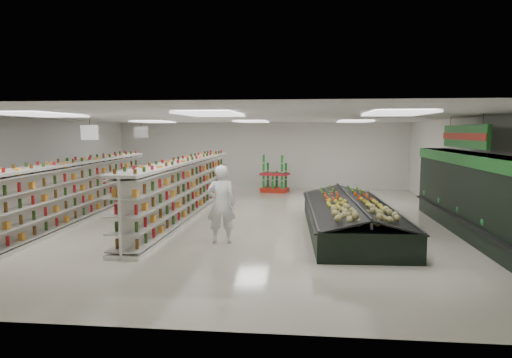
# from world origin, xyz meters

# --- Properties ---
(floor) EXTENTS (16.00, 16.00, 0.00)m
(floor) POSITION_xyz_m (0.00, 0.00, 0.00)
(floor) COLOR beige
(floor) RESTS_ON ground
(ceiling) EXTENTS (14.00, 16.00, 0.02)m
(ceiling) POSITION_xyz_m (0.00, 0.00, 3.20)
(ceiling) COLOR white
(ceiling) RESTS_ON wall_back
(wall_back) EXTENTS (14.00, 0.02, 3.20)m
(wall_back) POSITION_xyz_m (0.00, 8.00, 1.60)
(wall_back) COLOR silver
(wall_back) RESTS_ON floor
(wall_front) EXTENTS (14.00, 0.02, 3.20)m
(wall_front) POSITION_xyz_m (0.00, -8.00, 1.60)
(wall_front) COLOR silver
(wall_front) RESTS_ON floor
(wall_left) EXTENTS (0.02, 16.00, 3.20)m
(wall_left) POSITION_xyz_m (-7.00, 0.00, 1.60)
(wall_left) COLOR silver
(wall_left) RESTS_ON floor
(wall_right) EXTENTS (0.02, 16.00, 3.20)m
(wall_right) POSITION_xyz_m (7.00, 0.00, 1.60)
(wall_right) COLOR silver
(wall_right) RESTS_ON floor
(produce_wall_case) EXTENTS (0.93, 8.00, 2.20)m
(produce_wall_case) POSITION_xyz_m (6.53, -1.50, 1.24)
(produce_wall_case) COLOR black
(produce_wall_case) RESTS_ON floor
(aisle_sign_near) EXTENTS (0.52, 0.06, 0.75)m
(aisle_sign_near) POSITION_xyz_m (-3.80, -2.00, 2.75)
(aisle_sign_near) COLOR white
(aisle_sign_near) RESTS_ON ceiling
(aisle_sign_far) EXTENTS (0.52, 0.06, 0.75)m
(aisle_sign_far) POSITION_xyz_m (-3.80, 2.00, 2.75)
(aisle_sign_far) COLOR white
(aisle_sign_far) RESTS_ON ceiling
(hortifruti_banner) EXTENTS (0.12, 3.20, 0.95)m
(hortifruti_banner) POSITION_xyz_m (6.25, -1.50, 2.65)
(hortifruti_banner) COLOR #1D6F25
(hortifruti_banner) RESTS_ON ceiling
(gondola_left) EXTENTS (1.14, 10.75, 1.86)m
(gondola_left) POSITION_xyz_m (-5.02, -0.58, 0.85)
(gondola_left) COLOR silver
(gondola_left) RESTS_ON floor
(gondola_center) EXTENTS (0.90, 10.71, 1.85)m
(gondola_center) POSITION_xyz_m (-1.81, 0.56, 0.85)
(gondola_center) COLOR silver
(gondola_center) RESTS_ON floor
(produce_island) EXTENTS (2.62, 6.65, 0.98)m
(produce_island) POSITION_xyz_m (3.35, -1.27, 0.45)
(produce_island) COLOR black
(produce_island) RESTS_ON floor
(soda_endcap) EXTENTS (1.39, 1.12, 1.56)m
(soda_endcap) POSITION_xyz_m (0.75, 6.76, 0.76)
(soda_endcap) COLOR #B32214
(soda_endcap) RESTS_ON floor
(shopper_main) EXTENTS (0.79, 0.60, 1.96)m
(shopper_main) POSITION_xyz_m (0.01, -2.98, 0.98)
(shopper_main) COLOR white
(shopper_main) RESTS_ON floor
(shopper_background) EXTENTS (0.58, 0.81, 1.52)m
(shopper_background) POSITION_xyz_m (-4.20, 2.60, 0.76)
(shopper_background) COLOR #987C5D
(shopper_background) RESTS_ON floor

